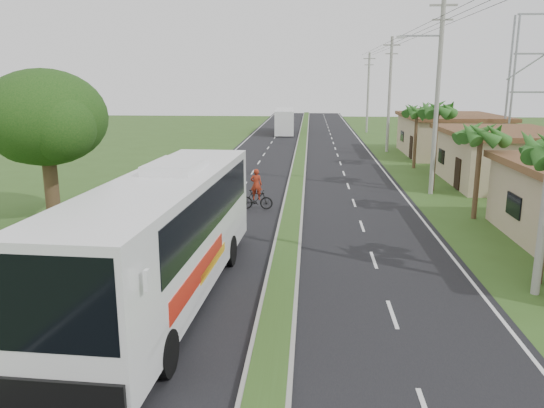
{
  "coord_description": "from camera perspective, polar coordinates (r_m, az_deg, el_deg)",
  "views": [
    {
      "loc": [
        0.92,
        -15.16,
        6.98
      ],
      "look_at": [
        -0.68,
        6.83,
        1.8
      ],
      "focal_mm": 35.0,
      "sensor_mm": 36.0,
      "label": 1
    }
  ],
  "objects": [
    {
      "name": "shop_far",
      "position": [
        53.05,
        18.56,
        7.08
      ],
      "size": [
        8.6,
        11.6,
        3.82
      ],
      "color": "tan",
      "rests_on": "ground"
    },
    {
      "name": "coach_bus_main",
      "position": [
        16.98,
        -11.27,
        -2.69
      ],
      "size": [
        3.44,
        13.63,
        4.37
      ],
      "rotation": [
        0.0,
        0.0,
        -0.05
      ],
      "color": "white",
      "rests_on": "ground"
    },
    {
      "name": "lane_edge_left",
      "position": [
        36.65,
        -7.93,
        2.11
      ],
      "size": [
        0.12,
        160.0,
        0.01
      ],
      "primitive_type": "cube",
      "color": "silver",
      "rests_on": "ground"
    },
    {
      "name": "lane_edge_right",
      "position": [
        36.31,
        13.24,
        1.78
      ],
      "size": [
        0.12,
        160.0,
        0.01
      ],
      "primitive_type": "cube",
      "color": "silver",
      "rests_on": "ground"
    },
    {
      "name": "shade_tree",
      "position": [
        28.42,
        -23.4,
        8.21
      ],
      "size": [
        6.3,
        6.0,
        7.54
      ],
      "color": "#473321",
      "rests_on": "ground"
    },
    {
      "name": "utility_pole_d",
      "position": [
        73.57,
        10.29,
        11.8
      ],
      "size": [
        1.6,
        0.28,
        10.5
      ],
      "color": "gray",
      "rests_on": "ground"
    },
    {
      "name": "shop_mid",
      "position": [
        39.73,
        23.42,
        4.72
      ],
      "size": [
        7.6,
        10.6,
        3.67
      ],
      "color": "tan",
      "rests_on": "ground"
    },
    {
      "name": "coach_bus_far",
      "position": [
        71.41,
        1.32,
        9.06
      ],
      "size": [
        2.89,
        10.97,
        3.17
      ],
      "rotation": [
        0.0,
        0.0,
        0.05
      ],
      "color": "white",
      "rests_on": "ground"
    },
    {
      "name": "utility_pole_b",
      "position": [
        34.02,
        17.33,
        11.42
      ],
      "size": [
        3.2,
        0.28,
        12.0
      ],
      "color": "gray",
      "rests_on": "ground"
    },
    {
      "name": "utility_pole_c",
      "position": [
        53.72,
        12.53,
        11.52
      ],
      "size": [
        1.6,
        0.28,
        11.0
      ],
      "color": "gray",
      "rests_on": "ground"
    },
    {
      "name": "palm_verge_d",
      "position": [
        44.04,
        15.34,
        9.6
      ],
      "size": [
        2.4,
        2.4,
        5.25
      ],
      "color": "#473321",
      "rests_on": "ground"
    },
    {
      "name": "median_strip",
      "position": [
        35.84,
        2.61,
        2.14
      ],
      "size": [
        1.2,
        160.0,
        0.18
      ],
      "color": "gray",
      "rests_on": "ground"
    },
    {
      "name": "palm_verge_b",
      "position": [
        28.58,
        21.57,
        7.04
      ],
      "size": [
        2.4,
        2.4,
        5.05
      ],
      "color": "#473321",
      "rests_on": "ground"
    },
    {
      "name": "road_asphalt",
      "position": [
        35.86,
        2.61,
        2.0
      ],
      "size": [
        14.0,
        160.0,
        0.02
      ],
      "primitive_type": "cube",
      "color": "black",
      "rests_on": "ground"
    },
    {
      "name": "palm_verge_c",
      "position": [
        35.11,
        17.37,
        9.6
      ],
      "size": [
        2.4,
        2.4,
        5.85
      ],
      "color": "#473321",
      "rests_on": "ground"
    },
    {
      "name": "motorcyclist",
      "position": [
        29.08,
        -1.7,
        0.96
      ],
      "size": [
        1.83,
        0.56,
        2.27
      ],
      "rotation": [
        0.0,
        0.0,
        -0.02
      ],
      "color": "black",
      "rests_on": "ground"
    },
    {
      "name": "ground",
      "position": [
        16.72,
        0.63,
        -11.46
      ],
      "size": [
        180.0,
        180.0,
        0.0
      ],
      "primitive_type": "plane",
      "color": "#35531E",
      "rests_on": "ground"
    }
  ]
}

